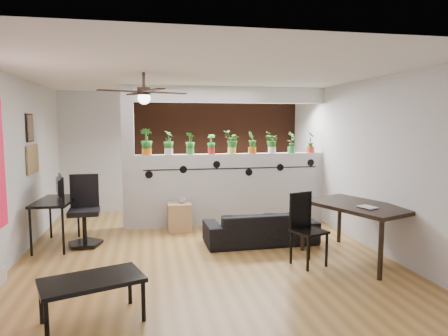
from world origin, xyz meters
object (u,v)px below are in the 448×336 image
cube_shelf (179,217)px  computer_desk (55,204)px  potted_plant_6 (272,142)px  potted_plant_3 (211,144)px  folding_chair (305,222)px  potted_plant_8 (311,141)px  dining_table (358,210)px  potted_plant_5 (252,142)px  ceiling_fan (144,94)px  potted_plant_1 (169,142)px  cup (182,200)px  potted_plant_0 (147,141)px  coffee_table (92,283)px  potted_plant_4 (232,142)px  potted_plant_7 (292,142)px  office_chair (85,215)px  potted_plant_2 (190,143)px  sofa (260,228)px

cube_shelf → computer_desk: 2.07m
cube_shelf → potted_plant_6: bearing=9.5°
potted_plant_3 → folding_chair: (0.91, -2.34, -0.97)m
potted_plant_8 → dining_table: (-0.25, -2.29, -0.87)m
potted_plant_5 → ceiling_fan: bearing=-137.9°
potted_plant_1 → potted_plant_5: 1.58m
potted_plant_8 → dining_table: 2.46m
potted_plant_6 → cup: size_ratio=3.34×
potted_plant_0 → coffee_table: (-0.54, -3.51, -1.21)m
potted_plant_8 → potted_plant_4: bearing=180.0°
potted_plant_7 → cup: size_ratio=3.33×
potted_plant_7 → office_chair: (-3.75, -0.89, -1.09)m
ceiling_fan → office_chair: bearing=136.6°
ceiling_fan → potted_plant_3: bearing=56.2°
computer_desk → dining_table: 4.56m
office_chair → potted_plant_5: bearing=16.7°
cup → computer_desk: (-2.02, -0.51, 0.11)m
potted_plant_2 → potted_plant_5: 1.19m
potted_plant_3 → computer_desk: size_ratio=0.35×
ceiling_fan → potted_plant_7: size_ratio=2.91×
office_chair → folding_chair: 3.41m
computer_desk → dining_table: size_ratio=0.63×
cup → folding_chair: size_ratio=0.13×
folding_chair → cup: bearing=126.9°
computer_desk → sofa: bearing=-8.3°
potted_plant_6 → potted_plant_1: bearing=180.0°
potted_plant_5 → dining_table: (0.94, -2.29, -0.87)m
cup → dining_table: 3.03m
potted_plant_6 → coffee_table: potted_plant_6 is taller
potted_plant_1 → cup: (0.20, -0.34, -1.03)m
potted_plant_4 → potted_plant_5: size_ratio=1.03×
potted_plant_4 → potted_plant_5: bearing=0.0°
potted_plant_0 → potted_plant_8: 3.16m
potted_plant_6 → potted_plant_8: bearing=0.0°
cube_shelf → coffee_table: size_ratio=0.47×
potted_plant_4 → dining_table: bearing=-59.8°
ceiling_fan → sofa: 2.78m
potted_plant_4 → computer_desk: size_ratio=0.41×
potted_plant_7 → potted_plant_1: bearing=180.0°
potted_plant_0 → cup: bearing=-29.6°
cup → office_chair: 1.68m
ceiling_fan → potted_plant_0: (0.02, 1.80, -0.71)m
computer_desk → potted_plant_6: bearing=12.7°
potted_plant_2 → potted_plant_4: 0.79m
potted_plant_2 → computer_desk: potted_plant_2 is taller
ceiling_fan → potted_plant_4: ceiling_fan is taller
potted_plant_4 → potted_plant_7: 1.19m
potted_plant_0 → potted_plant_5: 1.98m
office_chair → cup: bearing=19.1°
potted_plant_1 → cube_shelf: 1.38m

